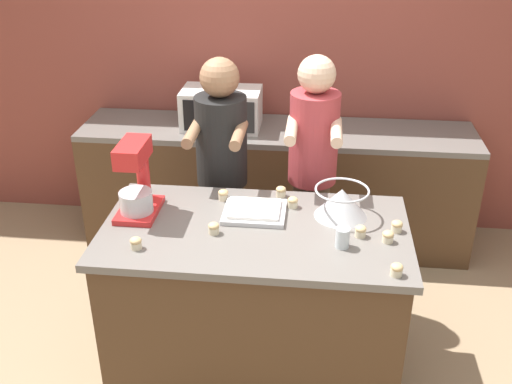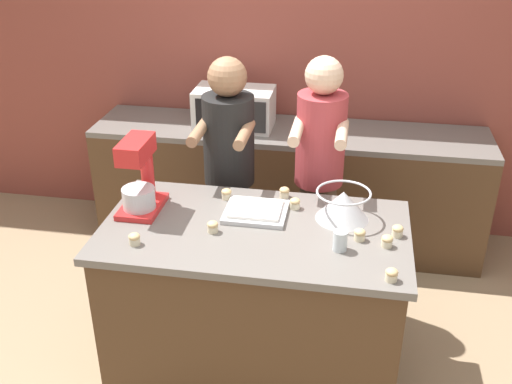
{
  "view_description": "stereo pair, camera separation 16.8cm",
  "coord_description": "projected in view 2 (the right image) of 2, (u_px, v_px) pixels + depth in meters",
  "views": [
    {
      "loc": [
        0.28,
        -2.56,
        2.44
      ],
      "look_at": [
        0.0,
        0.04,
        1.09
      ],
      "focal_mm": 42.0,
      "sensor_mm": 36.0,
      "label": 1
    },
    {
      "loc": [
        0.45,
        -2.53,
        2.44
      ],
      "look_at": [
        0.0,
        0.04,
        1.09
      ],
      "focal_mm": 42.0,
      "sensor_mm": 36.0,
      "label": 2
    }
  ],
  "objects": [
    {
      "name": "back_counter",
      "position": [
        288.0,
        186.0,
        4.43
      ],
      "size": [
        2.8,
        0.6,
        0.9
      ],
      "color": "#4C331E",
      "rests_on": "ground_plane"
    },
    {
      "name": "cupcake_6",
      "position": [
        360.0,
        235.0,
        2.87
      ],
      "size": [
        0.06,
        0.06,
        0.06
      ],
      "color": "beige",
      "rests_on": "island_counter"
    },
    {
      "name": "ground_plane",
      "position": [
        255.0,
        366.0,
        3.4
      ],
      "size": [
        16.0,
        16.0,
        0.0
      ],
      "primitive_type": "plane",
      "color": "#937A5B"
    },
    {
      "name": "microwave_oven",
      "position": [
        234.0,
        108.0,
        4.22
      ],
      "size": [
        0.55,
        0.34,
        0.28
      ],
      "color": "silver",
      "rests_on": "back_counter"
    },
    {
      "name": "cupcake_3",
      "position": [
        134.0,
        239.0,
        2.83
      ],
      "size": [
        0.06,
        0.06,
        0.06
      ],
      "color": "beige",
      "rests_on": "island_counter"
    },
    {
      "name": "baking_tray",
      "position": [
        256.0,
        211.0,
        3.1
      ],
      "size": [
        0.32,
        0.28,
        0.04
      ],
      "color": "#BCBCC1",
      "rests_on": "island_counter"
    },
    {
      "name": "cupcake_2",
      "position": [
        392.0,
        275.0,
        2.58
      ],
      "size": [
        0.06,
        0.06,
        0.06
      ],
      "color": "beige",
      "rests_on": "island_counter"
    },
    {
      "name": "stand_mixer",
      "position": [
        140.0,
        179.0,
        3.08
      ],
      "size": [
        0.2,
        0.3,
        0.4
      ],
      "color": "red",
      "rests_on": "island_counter"
    },
    {
      "name": "back_wall",
      "position": [
        297.0,
        54.0,
        4.33
      ],
      "size": [
        10.0,
        0.06,
        2.7
      ],
      "color": "brown",
      "rests_on": "ground_plane"
    },
    {
      "name": "cupcake_1",
      "position": [
        213.0,
        227.0,
        2.94
      ],
      "size": [
        0.06,
        0.06,
        0.06
      ],
      "color": "beige",
      "rests_on": "island_counter"
    },
    {
      "name": "cupcake_4",
      "position": [
        295.0,
        203.0,
        3.15
      ],
      "size": [
        0.06,
        0.06,
        0.06
      ],
      "color": "beige",
      "rests_on": "island_counter"
    },
    {
      "name": "cupcake_0",
      "position": [
        226.0,
        194.0,
        3.25
      ],
      "size": [
        0.06,
        0.06,
        0.06
      ],
      "color": "beige",
      "rests_on": "island_counter"
    },
    {
      "name": "cupcake_7",
      "position": [
        387.0,
        241.0,
        2.82
      ],
      "size": [
        0.06,
        0.06,
        0.06
      ],
      "color": "beige",
      "rests_on": "island_counter"
    },
    {
      "name": "island_counter",
      "position": [
        255.0,
        301.0,
        3.19
      ],
      "size": [
        1.54,
        0.84,
        0.91
      ],
      "color": "#4C331E",
      "rests_on": "ground_plane"
    },
    {
      "name": "drinking_glass",
      "position": [
        340.0,
        241.0,
        2.78
      ],
      "size": [
        0.07,
        0.07,
        0.1
      ],
      "color": "silver",
      "rests_on": "island_counter"
    },
    {
      "name": "person_right",
      "position": [
        318.0,
        181.0,
        3.55
      ],
      "size": [
        0.31,
        0.48,
        1.62
      ],
      "color": "brown",
      "rests_on": "ground_plane"
    },
    {
      "name": "mixing_bowl",
      "position": [
        343.0,
        204.0,
        3.03
      ],
      "size": [
        0.28,
        0.28,
        0.16
      ],
      "color": "#BCBCC1",
      "rests_on": "island_counter"
    },
    {
      "name": "cupcake_8",
      "position": [
        398.0,
        231.0,
        2.9
      ],
      "size": [
        0.06,
        0.06,
        0.06
      ],
      "color": "beige",
      "rests_on": "island_counter"
    },
    {
      "name": "person_left",
      "position": [
        229.0,
        177.0,
        3.65
      ],
      "size": [
        0.32,
        0.49,
        1.59
      ],
      "color": "#33384C",
      "rests_on": "ground_plane"
    },
    {
      "name": "cupcake_5",
      "position": [
        284.0,
        192.0,
        3.26
      ],
      "size": [
        0.06,
        0.06,
        0.06
      ],
      "color": "beige",
      "rests_on": "island_counter"
    }
  ]
}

